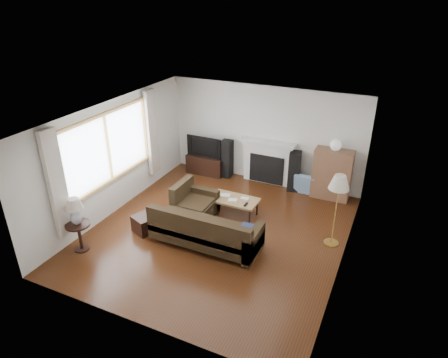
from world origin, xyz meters
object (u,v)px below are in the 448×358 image
at_px(tv_stand, 206,164).
at_px(bookshelf, 332,174).
at_px(floor_lamp, 335,211).
at_px(side_table, 80,237).
at_px(sectional_sofa, 206,228).
at_px(coffee_table, 234,207).

distance_m(tv_stand, bookshelf, 3.35).
relative_size(bookshelf, floor_lamp, 0.81).
bearing_deg(tv_stand, bookshelf, 0.36).
bearing_deg(bookshelf, side_table, -133.46).
distance_m(tv_stand, sectional_sofa, 3.35).
bearing_deg(coffee_table, floor_lamp, -4.45).
bearing_deg(bookshelf, sectional_sofa, -121.15).
bearing_deg(side_table, tv_stand, 81.61).
relative_size(sectional_sofa, floor_lamp, 1.55).
height_order(tv_stand, floor_lamp, floor_lamp).
height_order(coffee_table, side_table, side_table).
bearing_deg(sectional_sofa, tv_stand, 116.93).
xyz_separation_m(sectional_sofa, side_table, (-2.13, -1.16, -0.09)).
relative_size(coffee_table, floor_lamp, 0.70).
height_order(sectional_sofa, floor_lamp, floor_lamp).
height_order(bookshelf, floor_lamp, floor_lamp).
bearing_deg(bookshelf, tv_stand, -179.64).
bearing_deg(side_table, coffee_table, 48.10).
distance_m(sectional_sofa, floor_lamp, 2.52).
xyz_separation_m(coffee_table, floor_lamp, (2.19, -0.19, 0.55)).
relative_size(bookshelf, coffee_table, 1.15).
height_order(sectional_sofa, side_table, sectional_sofa).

